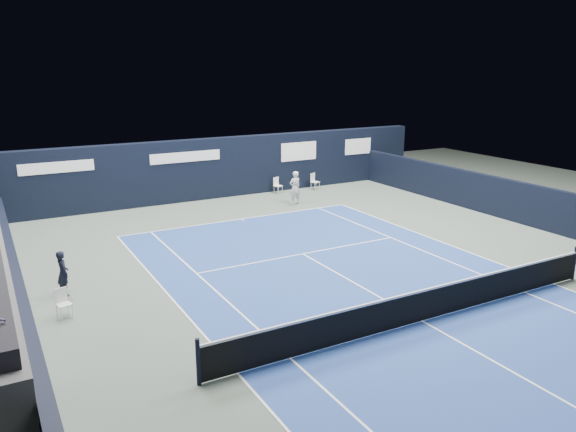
# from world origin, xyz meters

# --- Properties ---
(ground) EXTENTS (48.00, 48.00, 0.00)m
(ground) POSITION_xyz_m (0.00, 2.00, 0.00)
(ground) COLOR #4B594F
(ground) RESTS_ON ground
(court_surface) EXTENTS (10.97, 23.77, 0.01)m
(court_surface) POSITION_xyz_m (0.00, 0.00, 0.00)
(court_surface) COLOR navy
(court_surface) RESTS_ON ground
(enclosure_wall_right) EXTENTS (0.30, 22.00, 1.80)m
(enclosure_wall_right) POSITION_xyz_m (10.50, 6.00, 0.90)
(enclosure_wall_right) COLOR black
(enclosure_wall_right) RESTS_ON ground
(folding_chair_back_a) EXTENTS (0.46, 0.45, 0.86)m
(folding_chair_back_a) POSITION_xyz_m (3.94, 15.81, 0.49)
(folding_chair_back_a) COLOR white
(folding_chair_back_a) RESTS_ON ground
(folding_chair_back_b) EXTENTS (0.52, 0.51, 0.90)m
(folding_chair_back_b) POSITION_xyz_m (6.18, 15.65, 0.51)
(folding_chair_back_b) COLOR white
(folding_chair_back_b) RESTS_ON ground
(line_judge_chair) EXTENTS (0.44, 0.43, 0.82)m
(line_judge_chair) POSITION_xyz_m (-8.47, 5.07, 0.47)
(line_judge_chair) COLOR white
(line_judge_chair) RESTS_ON ground
(line_judge) EXTENTS (0.41, 0.56, 1.40)m
(line_judge) POSITION_xyz_m (-8.21, 6.65, 0.70)
(line_judge) COLOR black
(line_judge) RESTS_ON ground
(court_markings) EXTENTS (11.03, 23.83, 0.00)m
(court_markings) POSITION_xyz_m (0.00, 0.00, 0.01)
(court_markings) COLOR white
(court_markings) RESTS_ON court_surface
(tennis_net) EXTENTS (12.90, 0.10, 1.10)m
(tennis_net) POSITION_xyz_m (0.00, 0.00, 0.51)
(tennis_net) COLOR black
(tennis_net) RESTS_ON ground
(back_sponsor_wall) EXTENTS (26.00, 0.63, 3.10)m
(back_sponsor_wall) POSITION_xyz_m (0.01, 16.50, 1.55)
(back_sponsor_wall) COLOR black
(back_sponsor_wall) RESTS_ON ground
(side_barrier_left) EXTENTS (0.33, 22.00, 1.20)m
(side_barrier_left) POSITION_xyz_m (-9.50, 5.97, 0.60)
(side_barrier_left) COLOR black
(side_barrier_left) RESTS_ON ground
(tennis_player) EXTENTS (0.64, 0.84, 1.66)m
(tennis_player) POSITION_xyz_m (3.55, 13.19, 0.83)
(tennis_player) COLOR silver
(tennis_player) RESTS_ON ground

